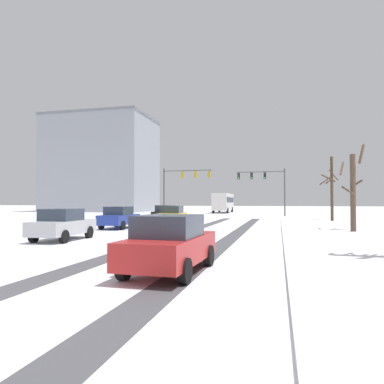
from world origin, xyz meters
name	(u,v)px	position (x,y,z in m)	size (l,w,h in m)	color
wheel_track_left_lane	(185,232)	(1.26, 17.64, 0.00)	(0.93, 38.82, 0.01)	#4C4C51
wheel_track_right_lane	(237,233)	(4.60, 17.64, 0.00)	(0.90, 38.82, 0.01)	#4C4C51
sidewalk_kerb_right	(320,237)	(9.36, 15.88, 0.06)	(4.00, 38.82, 0.12)	white
traffic_signal_far_left	(183,180)	(-5.29, 41.17, 4.81)	(6.70, 0.58, 6.50)	#47474C
traffic_signal_far_right	(265,181)	(5.29, 45.41, 4.81)	(6.70, 0.59, 6.50)	#47474C
car_black_lead	(166,213)	(-3.84, 29.34, 0.82)	(1.84, 4.10, 1.62)	black
car_yellow_cab_second	(173,215)	(-1.64, 24.43, 0.82)	(2.00, 4.18, 1.62)	yellow
car_blue_third	(119,217)	(-4.33, 19.69, 0.82)	(1.89, 4.13, 1.62)	#233899
car_silver_fourth	(63,224)	(-3.67, 11.60, 0.82)	(2.00, 4.18, 1.62)	#B7BABF
car_red_fifth	(170,244)	(4.18, 4.92, 0.82)	(1.95, 4.16, 1.62)	red
bus_oncoming	(223,201)	(-2.45, 58.38, 1.99)	(2.82, 11.04, 3.38)	silver
bare_tree_sidewalk_mid	(353,189)	(11.99, 20.95, 2.83)	(1.57, 1.61, 5.76)	brown
bare_tree_sidewalk_far	(331,187)	(12.43, 34.33, 3.46)	(1.80, 2.32, 6.63)	#4C3828
office_building_far_left_block	(102,164)	(-27.74, 61.14, 9.54)	(20.33, 14.32, 19.07)	#9399A3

